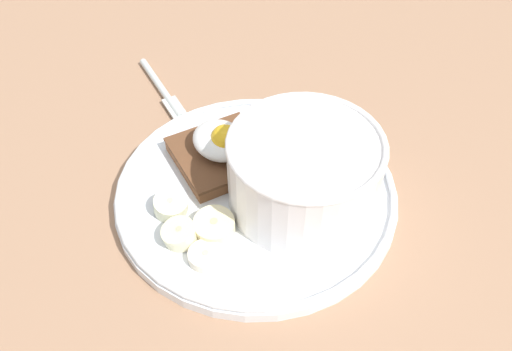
{
  "coord_description": "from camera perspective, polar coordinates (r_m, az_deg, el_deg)",
  "views": [
    {
      "loc": [
        -26.25,
        23.02,
        41.69
      ],
      "look_at": [
        0.0,
        0.0,
        5.0
      ],
      "focal_mm": 40.0,
      "sensor_mm": 36.0,
      "label": 1
    }
  ],
  "objects": [
    {
      "name": "banana_slice_left",
      "position": [
        0.49,
        -8.01,
        -5.45
      ],
      "size": [
        3.71,
        3.84,
        1.87
      ],
      "color": "beige",
      "rests_on": "plate"
    },
    {
      "name": "oatmeal_bowl",
      "position": [
        0.49,
        4.84,
        0.35
      ],
      "size": [
        13.42,
        13.42,
        7.07
      ],
      "color": "white",
      "rests_on": "plate"
    },
    {
      "name": "banana_slice_back",
      "position": [
        0.49,
        -4.19,
        -5.06
      ],
      "size": [
        5.09,
        5.09,
        1.64
      ],
      "color": "beige",
      "rests_on": "plate"
    },
    {
      "name": "banana_slice_right",
      "position": [
        0.47,
        -5.05,
        -7.99
      ],
      "size": [
        3.93,
        3.92,
        0.91
      ],
      "color": "#F8E6C5",
      "rests_on": "plate"
    },
    {
      "name": "poached_egg",
      "position": [
        0.53,
        -3.4,
        3.59
      ],
      "size": [
        7.79,
        4.71,
        3.38
      ],
      "color": "white",
      "rests_on": "toast_slice"
    },
    {
      "name": "toast_slice",
      "position": [
        0.54,
        -3.41,
        2.16
      ],
      "size": [
        9.89,
        9.89,
        1.46
      ],
      "color": "brown",
      "rests_on": "plate"
    },
    {
      "name": "knife",
      "position": [
        0.64,
        -8.89,
        7.8
      ],
      "size": [
        14.73,
        4.51,
        0.8
      ],
      "color": "silver",
      "rests_on": "ground_plane"
    },
    {
      "name": "banana_slice_front",
      "position": [
        0.5,
        -8.52,
        -2.97
      ],
      "size": [
        3.35,
        3.22,
        1.71
      ],
      "color": "beige",
      "rests_on": "plate"
    },
    {
      "name": "plate",
      "position": [
        0.52,
        0.0,
        -1.66
      ],
      "size": [
        25.74,
        25.74,
        1.6
      ],
      "color": "white",
      "rests_on": "ground_plane"
    },
    {
      "name": "ground_plane",
      "position": [
        0.54,
        0.0,
        -2.95
      ],
      "size": [
        120.0,
        120.0,
        2.0
      ],
      "primitive_type": "cube",
      "color": "#A07658",
      "rests_on": "ground"
    }
  ]
}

